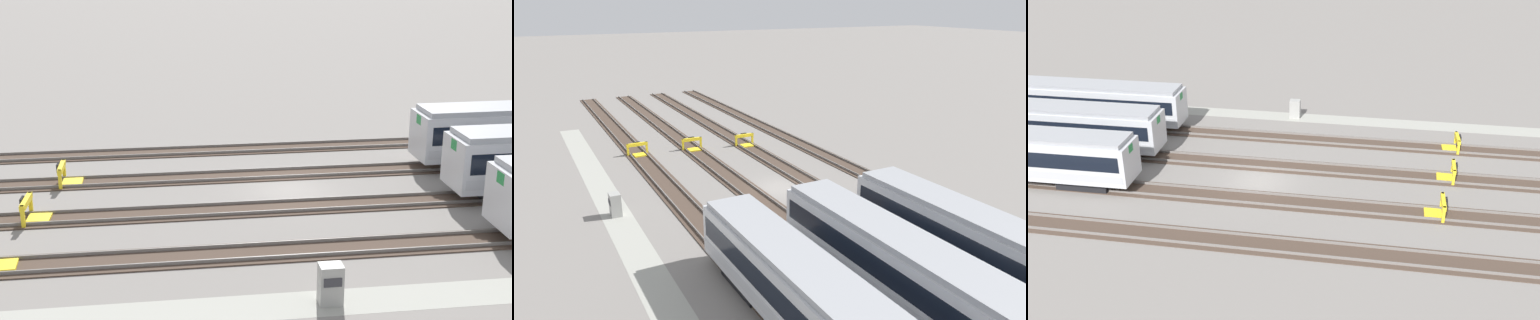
# 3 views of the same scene
# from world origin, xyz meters

# --- Properties ---
(ground_plane) EXTENTS (400.00, 400.00, 0.00)m
(ground_plane) POSITION_xyz_m (0.00, 0.00, 0.00)
(ground_plane) COLOR gray
(service_walkway) EXTENTS (54.00, 2.00, 0.01)m
(service_walkway) POSITION_xyz_m (0.00, -12.43, 0.00)
(service_walkway) COLOR #9E9E93
(service_walkway) RESTS_ON ground
(rail_track_nearest) EXTENTS (90.00, 2.23, 0.21)m
(rail_track_nearest) POSITION_xyz_m (0.00, -7.77, 0.04)
(rail_track_nearest) COLOR #47382D
(rail_track_nearest) RESTS_ON ground
(rail_track_near_inner) EXTENTS (90.00, 2.24, 0.21)m
(rail_track_near_inner) POSITION_xyz_m (0.00, -2.59, 0.04)
(rail_track_near_inner) COLOR #47382D
(rail_track_near_inner) RESTS_ON ground
(rail_track_middle) EXTENTS (90.00, 2.24, 0.21)m
(rail_track_middle) POSITION_xyz_m (0.00, 2.59, 0.04)
(rail_track_middle) COLOR #47382D
(rail_track_middle) RESTS_ON ground
(rail_track_far_inner) EXTENTS (90.00, 2.23, 0.21)m
(rail_track_far_inner) POSITION_xyz_m (0.00, 7.77, 0.04)
(rail_track_far_inner) COLOR #47382D
(rail_track_far_inner) RESTS_ON ground
(subway_car_front_row_leftmost) EXTENTS (18.04, 3.08, 3.70)m
(subway_car_front_row_leftmost) POSITION_xyz_m (17.12, 2.62, 2.04)
(subway_car_front_row_leftmost) COLOR silver
(subway_car_front_row_leftmost) RESTS_ON ground
(subway_car_front_row_left_inner) EXTENTS (18.03, 3.03, 3.70)m
(subway_car_front_row_left_inner) POSITION_xyz_m (17.12, -2.57, 2.04)
(subway_car_front_row_left_inner) COLOR silver
(subway_car_front_row_left_inner) RESTS_ON ground
(subway_car_front_row_rightmost) EXTENTS (18.03, 3.00, 3.70)m
(subway_car_front_row_rightmost) POSITION_xyz_m (17.12, -7.82, 2.04)
(subway_car_front_row_rightmost) COLOR silver
(subway_car_front_row_rightmost) RESTS_ON ground
(bumper_stop_nearest_track) EXTENTS (1.37, 2.01, 1.22)m
(bumper_stop_nearest_track) POSITION_xyz_m (-13.86, -7.76, 0.51)
(bumper_stop_nearest_track) COLOR yellow
(bumper_stop_nearest_track) RESTS_ON ground
(bumper_stop_near_inner_track) EXTENTS (1.37, 2.01, 1.22)m
(bumper_stop_near_inner_track) POSITION_xyz_m (-13.16, -2.60, 0.51)
(bumper_stop_near_inner_track) COLOR yellow
(bumper_stop_near_inner_track) RESTS_ON ground
(bumper_stop_middle_track) EXTENTS (1.34, 2.00, 1.22)m
(bumper_stop_middle_track) POSITION_xyz_m (-12.11, 2.59, 0.51)
(bumper_stop_middle_track) COLOR yellow
(bumper_stop_middle_track) RESTS_ON ground
(electrical_cabinet) EXTENTS (0.90, 0.73, 1.60)m
(electrical_cabinet) POSITION_xyz_m (-0.62, -12.45, 0.80)
(electrical_cabinet) COLOR #9E9E99
(electrical_cabinet) RESTS_ON ground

